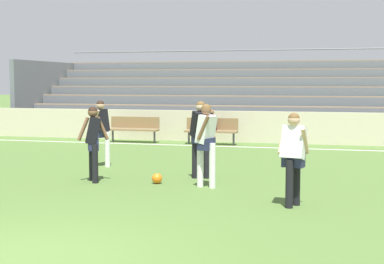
{
  "coord_description": "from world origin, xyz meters",
  "views": [
    {
      "loc": [
        3.75,
        -6.06,
        2.13
      ],
      "look_at": [
        0.18,
        7.43,
        0.93
      ],
      "focal_mm": 54.49,
      "sensor_mm": 36.0,
      "label": 1
    }
  ],
  "objects": [
    {
      "name": "player_white_wide_right",
      "position": [
        1.05,
        5.26,
        1.01
      ],
      "size": [
        0.42,
        0.57,
        1.69
      ],
      "color": "white",
      "rests_on": "ground"
    },
    {
      "name": "sideline_wall",
      "position": [
        0.0,
        14.18,
        0.55
      ],
      "size": [
        48.0,
        0.16,
        1.1
      ],
      "primitive_type": "cube",
      "color": "beige",
      "rests_on": "ground"
    },
    {
      "name": "spectator_seated",
      "position": [
        -0.66,
        13.08,
        0.7
      ],
      "size": [
        0.36,
        0.42,
        1.21
      ],
      "color": "#2D2D38",
      "rests_on": "ground"
    },
    {
      "name": "player_white_on_ball",
      "position": [
        2.9,
        3.87,
        0.95
      ],
      "size": [
        0.53,
        0.44,
        1.61
      ],
      "color": "black",
      "rests_on": "ground"
    },
    {
      "name": "bleacher_stand",
      "position": [
        3.03,
        18.02,
        1.61
      ],
      "size": [
        25.22,
        5.99,
        3.63
      ],
      "color": "#897051",
      "rests_on": "ground"
    },
    {
      "name": "bench_far_right",
      "position": [
        -0.66,
        13.19,
        0.55
      ],
      "size": [
        1.8,
        0.4,
        0.9
      ],
      "color": "olive",
      "rests_on": "ground"
    },
    {
      "name": "player_dark_wide_left",
      "position": [
        -1.43,
        5.28,
        0.95
      ],
      "size": [
        0.61,
        0.49,
        1.61
      ],
      "color": "black",
      "rests_on": "ground"
    },
    {
      "name": "field_line_sideline",
      "position": [
        0.0,
        12.7,
        0.0
      ],
      "size": [
        44.0,
        0.12,
        0.01
      ],
      "primitive_type": "cube",
      "color": "white",
      "rests_on": "ground"
    },
    {
      "name": "soccer_ball",
      "position": [
        -0.05,
        5.43,
        0.11
      ],
      "size": [
        0.22,
        0.22,
        0.22
      ],
      "primitive_type": "sphere",
      "color": "orange",
      "rests_on": "ground"
    },
    {
      "name": "bench_near_bin",
      "position": [
        -3.47,
        13.19,
        0.55
      ],
      "size": [
        1.8,
        0.4,
        0.9
      ],
      "color": "olive",
      "rests_on": "ground"
    },
    {
      "name": "player_dark_challenging",
      "position": [
        -2.19,
        7.41,
        0.99
      ],
      "size": [
        0.5,
        0.58,
        1.67
      ],
      "color": "white",
      "rests_on": "ground"
    },
    {
      "name": "player_dark_pressing_high",
      "position": [
        0.67,
        6.33,
        1.02
      ],
      "size": [
        0.52,
        0.69,
        1.71
      ],
      "color": "black",
      "rests_on": "ground"
    },
    {
      "name": "ground_plane",
      "position": [
        0.0,
        0.0,
        0.0
      ],
      "size": [
        160.0,
        160.0,
        0.0
      ],
      "primitive_type": "plane",
      "color": "#4C6B30"
    }
  ]
}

